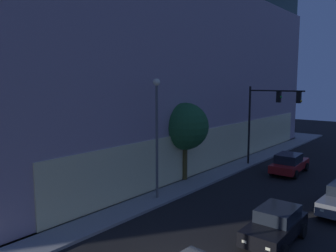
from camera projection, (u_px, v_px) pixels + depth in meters
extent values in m
cube|color=#4C4C51|center=(123.00, 149.00, 37.04)|extent=(38.53, 24.48, 0.15)
cube|color=#FAECA8|center=(218.00, 146.00, 29.43)|extent=(34.32, 0.60, 3.41)
cube|color=#A58F9B|center=(122.00, 78.00, 36.06)|extent=(38.13, 24.08, 15.32)
cylinder|color=black|center=(249.00, 125.00, 29.83)|extent=(0.18, 0.18, 6.81)
cylinder|color=black|center=(276.00, 91.00, 27.94)|extent=(0.25, 4.67, 0.12)
cube|color=black|center=(279.00, 97.00, 27.85)|extent=(0.33, 0.33, 0.90)
sphere|color=green|center=(281.00, 97.00, 27.73)|extent=(0.18, 0.18, 0.18)
cube|color=black|center=(299.00, 97.00, 26.79)|extent=(0.33, 0.33, 0.90)
sphere|color=yellow|center=(301.00, 101.00, 26.71)|extent=(0.18, 0.18, 0.18)
cylinder|color=#5A5A5A|center=(157.00, 142.00, 20.86)|extent=(0.16, 0.16, 7.01)
sphere|color=#F9EFC6|center=(157.00, 82.00, 20.39)|extent=(0.44, 0.44, 0.44)
cylinder|color=#51441E|center=(185.00, 162.00, 25.10)|extent=(0.35, 0.35, 2.60)
sphere|color=#225A2C|center=(185.00, 126.00, 24.76)|extent=(3.44, 3.44, 3.44)
cube|color=black|center=(275.00, 228.00, 15.52)|extent=(4.17, 1.76, 0.67)
cube|color=black|center=(278.00, 213.00, 15.68)|extent=(2.13, 1.57, 0.57)
cube|color=#F9F4CC|center=(268.00, 249.00, 13.62)|extent=(0.12, 0.20, 0.12)
cube|color=#F9F4CC|center=(245.00, 241.00, 14.26)|extent=(0.12, 0.20, 0.12)
cylinder|color=black|center=(283.00, 252.00, 14.03)|extent=(0.67, 0.25, 0.67)
cylinder|color=black|center=(245.00, 240.00, 15.09)|extent=(0.67, 0.25, 0.67)
cylinder|color=black|center=(303.00, 231.00, 16.03)|extent=(0.67, 0.25, 0.67)
cylinder|color=black|center=(267.00, 222.00, 17.09)|extent=(0.67, 0.25, 0.67)
cube|color=#F9F4CC|center=(322.00, 210.00, 17.66)|extent=(0.13, 0.20, 0.12)
cylinder|color=black|center=(319.00, 210.00, 18.59)|extent=(0.68, 0.27, 0.67)
cylinder|color=black|center=(335.00, 197.00, 20.78)|extent=(0.68, 0.27, 0.67)
cube|color=maroon|center=(290.00, 165.00, 27.48)|extent=(4.84, 2.05, 0.61)
cube|color=black|center=(289.00, 158.00, 27.11)|extent=(2.29, 1.76, 0.68)
cube|color=#F9F4CC|center=(291.00, 159.00, 29.67)|extent=(0.13, 0.20, 0.12)
cube|color=#F9F4CC|center=(305.00, 161.00, 29.02)|extent=(0.13, 0.20, 0.12)
cylinder|color=black|center=(284.00, 164.00, 29.24)|extent=(0.70, 0.27, 0.69)
cylinder|color=black|center=(306.00, 167.00, 28.15)|extent=(0.70, 0.27, 0.69)
cylinder|color=black|center=(272.00, 171.00, 26.89)|extent=(0.70, 0.27, 0.69)
cylinder|color=black|center=(296.00, 175.00, 25.80)|extent=(0.70, 0.27, 0.69)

